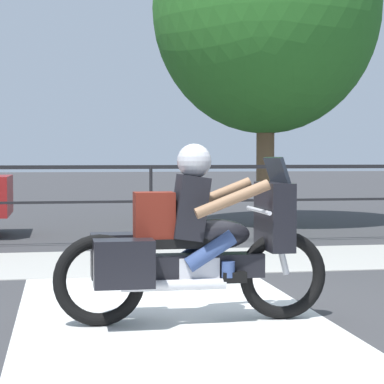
% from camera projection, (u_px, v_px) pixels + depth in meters
% --- Properties ---
extents(ground_plane, '(120.00, 120.00, 0.00)m').
position_uv_depth(ground_plane, '(222.00, 315.00, 6.63)').
color(ground_plane, '#38383A').
extents(sidewalk_band, '(44.00, 2.40, 0.01)m').
position_uv_depth(sidewalk_band, '(167.00, 261.00, 9.98)').
color(sidewalk_band, '#A8A59E').
rests_on(sidewalk_band, ground).
extents(crosswalk_band, '(2.64, 6.00, 0.01)m').
position_uv_depth(crosswalk_band, '(173.00, 321.00, 6.35)').
color(crosswalk_band, silver).
rests_on(crosswalk_band, ground).
extents(fence_railing, '(36.00, 0.05, 1.27)m').
position_uv_depth(fence_railing, '(151.00, 182.00, 11.70)').
color(fence_railing, black).
rests_on(fence_railing, ground).
extents(motorcycle, '(2.33, 0.76, 1.51)m').
position_uv_depth(motorcycle, '(192.00, 243.00, 6.28)').
color(motorcycle, black).
rests_on(motorcycle, ground).
extents(tree_behind_sign, '(4.47, 4.47, 6.76)m').
position_uv_depth(tree_behind_sign, '(266.00, 9.00, 14.68)').
color(tree_behind_sign, brown).
rests_on(tree_behind_sign, ground).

